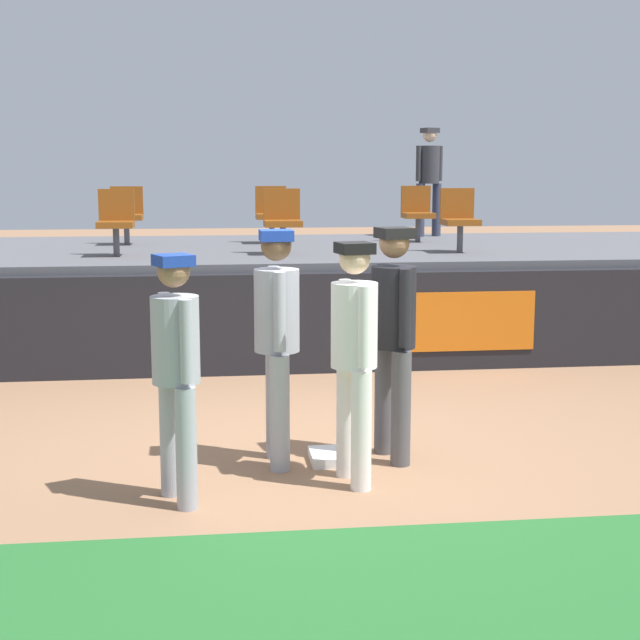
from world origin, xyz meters
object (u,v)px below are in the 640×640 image
player_runner_visitor (176,361)px  seat_front_center (282,217)px  player_fielder_home (354,346)px  seat_front_right (459,216)px  seat_back_right (417,210)px  seat_back_left (126,212)px  player_coach_visitor (277,330)px  player_umpire (393,327)px  first_base (335,457)px  spectator_hooded (429,174)px  seat_back_center (271,211)px  seat_front_left (116,219)px

player_runner_visitor → seat_front_center: (1.20, 5.56, 0.70)m
player_runner_visitor → player_fielder_home: bearing=78.6°
seat_front_right → seat_back_right: bearing=94.8°
seat_front_right → seat_back_left: same height
seat_front_right → seat_back_left: bearing=158.1°
player_coach_visitor → player_umpire: (0.93, 0.01, 0.01)m
first_base → player_fielder_home: bearing=-82.1°
player_runner_visitor → spectator_hooded: 9.36m
player_fielder_home → player_runner_visitor: 1.32m
player_umpire → player_fielder_home: bearing=-49.8°
seat_front_right → seat_back_left: (-4.47, 1.80, 0.00)m
seat_back_right → seat_front_right: same height
player_fielder_home → seat_front_right: 5.79m
spectator_hooded → seat_back_center: bearing=4.6°
seat_front_left → player_umpire: bearing=-61.4°
first_base → player_umpire: size_ratio=0.21×
player_umpire → seat_back_right: 6.81m
player_umpire → seat_front_left: size_ratio=2.25×
seat_front_center → player_fielder_home: bearing=-89.0°
player_coach_visitor → seat_back_left: (-1.69, 6.58, 0.64)m
seat_front_center → spectator_hooded: bearing=47.7°
player_umpire → seat_back_left: seat_back_left is taller
player_runner_visitor → seat_back_right: size_ratio=2.10×
player_runner_visitor → player_umpire: size_ratio=0.94×
player_runner_visitor → seat_front_right: size_ratio=2.10×
player_fielder_home → seat_back_left: 7.47m
first_base → spectator_hooded: bearing=71.3°
player_runner_visitor → spectator_hooded: (3.83, 8.45, 1.24)m
player_coach_visitor → seat_back_right: 7.12m
first_base → seat_back_right: 7.14m
player_fielder_home → seat_front_right: seat_front_right is taller
seat_back_right → seat_front_right: size_ratio=1.00×
player_fielder_home → seat_front_left: seat_front_left is taller
player_coach_visitor → spectator_hooded: 8.35m
player_coach_visitor → seat_front_left: (-1.67, 4.78, 0.64)m
seat_back_center → spectator_hooded: (2.65, 1.09, 0.54)m
seat_front_center → spectator_hooded: size_ratio=0.48×
player_fielder_home → seat_front_left: bearing=-168.5°
player_runner_visitor → seat_front_center: 5.73m
player_umpire → spectator_hooded: (2.13, 7.66, 1.17)m
player_fielder_home → player_runner_visitor: player_fielder_home is taller
player_runner_visitor → player_coach_visitor: size_ratio=0.94×
first_base → seat_back_right: (2.17, 6.59, 1.69)m
seat_back_left → seat_back_center: size_ratio=1.00×
seat_front_left → seat_back_right: size_ratio=1.00×
first_base → seat_back_left: (-2.15, 6.59, 1.69)m
first_base → seat_front_left: (-2.13, 4.79, 1.69)m
seat_front_right → player_umpire: bearing=-111.1°
player_fielder_home → seat_back_right: (2.09, 7.10, 0.68)m
player_umpire → seat_back_center: (-0.51, 6.57, 0.63)m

